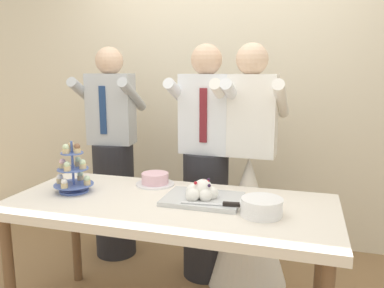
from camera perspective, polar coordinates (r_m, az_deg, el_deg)
rear_wall at (r=3.38m, az=4.73°, el=10.20°), size 5.20×0.10×2.90m
dessert_table at (r=2.17m, az=-3.40°, el=-10.35°), size 1.80×0.80×0.78m
cupcake_stand at (r=2.38m, az=-17.14°, el=-4.04°), size 0.23×0.23×0.31m
main_cake_tray at (r=2.14m, az=1.54°, el=-7.46°), size 0.44×0.31×0.13m
plate_stack at (r=1.97m, az=10.19°, el=-9.10°), size 0.21×0.21×0.09m
round_cake at (r=2.45m, az=-5.46°, el=-5.23°), size 0.24×0.24×0.08m
person_groom at (r=2.74m, az=2.05°, el=-4.78°), size 0.49×0.52×1.66m
person_bride at (r=2.72m, az=8.28°, el=-8.62°), size 0.56×0.56×1.66m
person_guest at (r=3.13m, az=-11.53°, el=-3.03°), size 0.51×0.54×1.66m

